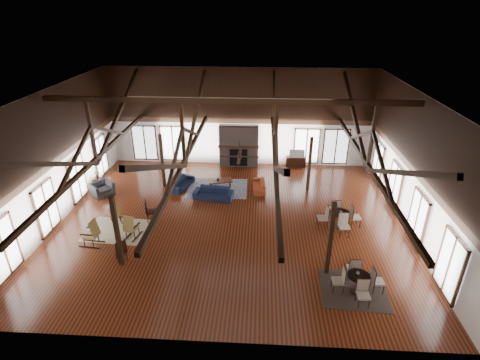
# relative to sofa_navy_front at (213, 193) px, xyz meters

# --- Properties ---
(floor) EXTENTS (16.00, 16.00, 0.00)m
(floor) POSITION_rel_sofa_navy_front_xyz_m (1.06, -2.17, -0.30)
(floor) COLOR #652F15
(floor) RESTS_ON ground
(ceiling) EXTENTS (16.00, 14.00, 0.02)m
(ceiling) POSITION_rel_sofa_navy_front_xyz_m (1.06, -2.17, 5.70)
(ceiling) COLOR black
(ceiling) RESTS_ON wall_back
(wall_back) EXTENTS (16.00, 0.02, 6.00)m
(wall_back) POSITION_rel_sofa_navy_front_xyz_m (1.06, 4.83, 2.70)
(wall_back) COLOR white
(wall_back) RESTS_ON floor
(wall_front) EXTENTS (16.00, 0.02, 6.00)m
(wall_front) POSITION_rel_sofa_navy_front_xyz_m (1.06, -9.17, 2.70)
(wall_front) COLOR white
(wall_front) RESTS_ON floor
(wall_left) EXTENTS (0.02, 14.00, 6.00)m
(wall_left) POSITION_rel_sofa_navy_front_xyz_m (-6.94, -2.17, 2.70)
(wall_left) COLOR white
(wall_left) RESTS_ON floor
(wall_right) EXTENTS (0.02, 14.00, 6.00)m
(wall_right) POSITION_rel_sofa_navy_front_xyz_m (9.06, -2.17, 2.70)
(wall_right) COLOR white
(wall_right) RESTS_ON floor
(roof_truss) EXTENTS (15.60, 14.07, 3.14)m
(roof_truss) POSITION_rel_sofa_navy_front_xyz_m (1.06, -2.17, 3.73)
(roof_truss) COLOR black
(roof_truss) RESTS_ON wall_back
(post_grid) EXTENTS (8.16, 7.16, 3.05)m
(post_grid) POSITION_rel_sofa_navy_front_xyz_m (1.06, -2.17, 1.22)
(post_grid) COLOR black
(post_grid) RESTS_ON floor
(fireplace) EXTENTS (2.50, 0.69, 2.60)m
(fireplace) POSITION_rel_sofa_navy_front_xyz_m (1.06, 4.50, 0.99)
(fireplace) COLOR #715D56
(fireplace) RESTS_ON floor
(ceiling_fan) EXTENTS (1.60, 1.60, 0.75)m
(ceiling_fan) POSITION_rel_sofa_navy_front_xyz_m (1.56, -3.17, 3.43)
(ceiling_fan) COLOR black
(ceiling_fan) RESTS_ON roof_truss
(sofa_navy_front) EXTENTS (2.16, 1.09, 0.60)m
(sofa_navy_front) POSITION_rel_sofa_navy_front_xyz_m (0.00, 0.00, 0.00)
(sofa_navy_front) COLOR #161F3C
(sofa_navy_front) RESTS_ON floor
(sofa_navy_left) EXTENTS (1.98, 1.27, 0.54)m
(sofa_navy_left) POSITION_rel_sofa_navy_front_xyz_m (-1.95, 1.19, -0.03)
(sofa_navy_left) COLOR #151E3A
(sofa_navy_left) RESTS_ON floor
(sofa_orange) EXTENTS (1.70, 0.74, 0.49)m
(sofa_orange) POSITION_rel_sofa_navy_front_xyz_m (2.39, 1.18, -0.06)
(sofa_orange) COLOR #A74120
(sofa_orange) RESTS_ON floor
(coffee_table) EXTENTS (1.41, 0.93, 0.50)m
(coffee_table) POSITION_rel_sofa_navy_front_xyz_m (0.24, 1.22, 0.14)
(coffee_table) COLOR brown
(coffee_table) RESTS_ON floor
(vase) EXTENTS (0.23, 0.23, 0.18)m
(vase) POSITION_rel_sofa_navy_front_xyz_m (0.12, 1.16, 0.29)
(vase) COLOR #B2B2B2
(vase) RESTS_ON coffee_table
(armchair) EXTENTS (1.42, 1.43, 0.70)m
(armchair) POSITION_rel_sofa_navy_front_xyz_m (-6.00, 0.06, 0.05)
(armchair) COLOR #28282A
(armchair) RESTS_ON floor
(side_table_lamp) EXTENTS (0.45, 0.45, 1.16)m
(side_table_lamp) POSITION_rel_sofa_navy_front_xyz_m (-6.54, 0.84, 0.14)
(side_table_lamp) COLOR black
(side_table_lamp) RESTS_ON floor
(rocking_chair_a) EXTENTS (0.76, 0.89, 1.02)m
(rocking_chair_a) POSITION_rel_sofa_navy_front_xyz_m (-4.28, -2.60, 0.18)
(rocking_chair_a) COLOR #A0813C
(rocking_chair_a) RESTS_ON floor
(rocking_chair_b) EXTENTS (0.65, 0.96, 1.14)m
(rocking_chair_b) POSITION_rel_sofa_navy_front_xyz_m (-3.15, -3.84, 0.23)
(rocking_chair_b) COLOR #A0813C
(rocking_chair_b) RESTS_ON floor
(rocking_chair_c) EXTENTS (1.00, 0.60, 1.23)m
(rocking_chair_c) POSITION_rel_sofa_navy_front_xyz_m (-4.58, -4.43, 0.28)
(rocking_chair_c) COLOR #A0813C
(rocking_chair_c) RESTS_ON floor
(side_chair_a) EXTENTS (0.57, 0.57, 1.10)m
(side_chair_a) POSITION_rel_sofa_navy_front_xyz_m (-2.74, -2.41, 0.34)
(side_chair_a) COLOR black
(side_chair_a) RESTS_ON floor
(side_chair_b) EXTENTS (0.59, 0.59, 1.00)m
(side_chair_b) POSITION_rel_sofa_navy_front_xyz_m (-2.98, -5.48, 0.28)
(side_chair_b) COLOR black
(side_chair_b) RESTS_ON floor
(cafe_table_near) EXTENTS (1.86, 1.86, 0.97)m
(cafe_table_near) POSITION_rel_sofa_navy_front_xyz_m (6.00, -6.64, 0.18)
(cafe_table_near) COLOR black
(cafe_table_near) RESTS_ON floor
(cafe_table_far) EXTENTS (2.03, 2.03, 1.05)m
(cafe_table_far) POSITION_rel_sofa_navy_front_xyz_m (6.09, -2.34, 0.22)
(cafe_table_far) COLOR black
(cafe_table_far) RESTS_ON floor
(cup_near) EXTENTS (0.15, 0.15, 0.09)m
(cup_near) POSITION_rel_sofa_navy_front_xyz_m (5.97, -6.59, 0.45)
(cup_near) COLOR #B2B2B2
(cup_near) RESTS_ON cafe_table_near
(cup_far) EXTENTS (0.12, 0.12, 0.09)m
(cup_far) POSITION_rel_sofa_navy_front_xyz_m (6.14, -2.43, 0.50)
(cup_far) COLOR #B2B2B2
(cup_far) RESTS_ON cafe_table_far
(tv_console) EXTENTS (1.21, 0.45, 0.61)m
(tv_console) POSITION_rel_sofa_navy_front_xyz_m (4.64, 4.58, 0.00)
(tv_console) COLOR black
(tv_console) RESTS_ON floor
(television) EXTENTS (0.93, 0.14, 0.54)m
(television) POSITION_rel_sofa_navy_front_xyz_m (4.69, 4.58, 0.57)
(television) COLOR #B2B2B2
(television) RESTS_ON tv_console
(rug_tan) EXTENTS (2.77, 2.23, 0.01)m
(rug_tan) POSITION_rel_sofa_navy_front_xyz_m (-4.04, -3.29, -0.30)
(rug_tan) COLOR tan
(rug_tan) RESTS_ON floor
(rug_navy) EXTENTS (3.31, 2.51, 0.01)m
(rug_navy) POSITION_rel_sofa_navy_front_xyz_m (0.08, 1.20, -0.30)
(rug_navy) COLOR #182144
(rug_navy) RESTS_ON floor
(rug_dark) EXTENTS (2.46, 2.27, 0.01)m
(rug_dark) POSITION_rel_sofa_navy_front_xyz_m (5.91, -6.58, -0.30)
(rug_dark) COLOR black
(rug_dark) RESTS_ON floor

